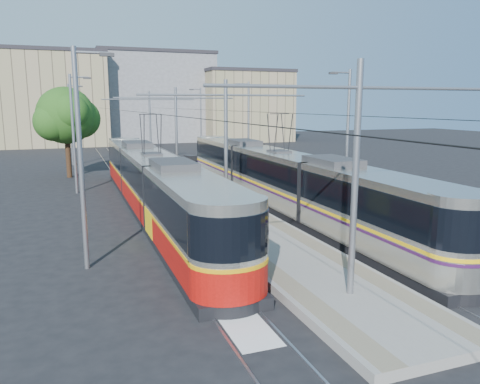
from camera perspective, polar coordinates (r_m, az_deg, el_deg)
name	(u,v)px	position (r m, az deg, el deg)	size (l,w,h in m)	color
ground	(292,262)	(18.48, 6.33, -8.47)	(160.00, 160.00, 0.00)	black
platform	(187,187)	(34.04, -6.51, 0.63)	(4.00, 50.00, 0.30)	gray
tactile_strip_left	(167,186)	(33.71, -8.91, 0.74)	(0.70, 50.00, 0.01)	gray
tactile_strip_right	(206,184)	(34.38, -4.16, 1.04)	(0.70, 50.00, 0.01)	gray
rails	(187,189)	(34.06, -6.50, 0.41)	(8.71, 70.00, 0.03)	gray
track_arrow	(229,306)	(14.60, -1.31, -13.74)	(1.20, 5.00, 0.01)	silver
tram_left	(153,183)	(26.41, -10.60, 1.05)	(2.43, 28.10, 5.50)	black
tram_right	(279,177)	(27.49, 4.75, 1.88)	(2.43, 29.39, 5.50)	black
catenary	(196,128)	(30.81, -5.40, 7.80)	(9.20, 70.00, 7.00)	gray
street_lamps	(173,128)	(37.47, -8.11, 7.72)	(15.18, 38.22, 8.00)	gray
shelter	(191,169)	(34.03, -6.05, 2.77)	(0.91, 1.10, 2.10)	black
tree	(70,116)	(41.48, -20.07, 8.64)	(5.13, 4.74, 7.45)	#382314
building_left	(50,99)	(75.62, -22.20, 10.49)	(16.32, 12.24, 13.64)	#9A8868
building_centre	(153,97)	(80.80, -10.52, 11.29)	(18.36, 14.28, 14.31)	gray
building_right	(244,106)	(78.69, 0.55, 10.47)	(14.28, 10.20, 11.53)	#9A8868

